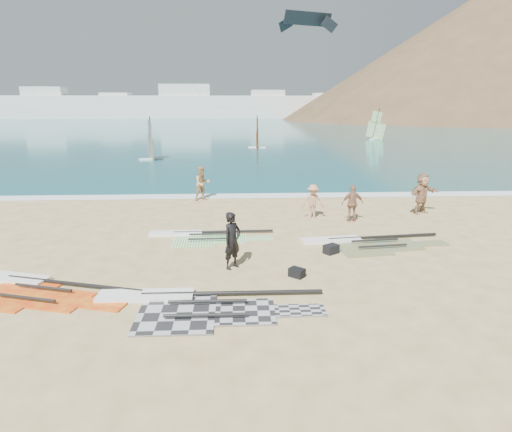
{
  "coord_description": "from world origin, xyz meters",
  "views": [
    {
      "loc": [
        -2.01,
        -12.18,
        5.27
      ],
      "look_at": [
        -1.24,
        4.0,
        1.0
      ],
      "focal_mm": 30.0,
      "sensor_mm": 36.0,
      "label": 1
    }
  ],
  "objects_px": {
    "gear_bag_far": "(297,273)",
    "beachgoer_mid": "(313,202)",
    "beachgoer_back": "(353,203)",
    "rig_red": "(32,288)",
    "rig_green": "(200,236)",
    "rig_grey": "(189,304)",
    "gear_bag_near": "(331,249)",
    "beachgoer_right": "(422,193)",
    "rig_orange": "(363,243)",
    "person_wetsuit": "(232,241)",
    "beachgoer_left": "(202,183)"
  },
  "relations": [
    {
      "from": "person_wetsuit",
      "to": "beachgoer_left",
      "type": "relative_size",
      "value": 0.99
    },
    {
      "from": "person_wetsuit",
      "to": "beachgoer_right",
      "type": "height_order",
      "value": "beachgoer_right"
    },
    {
      "from": "rig_green",
      "to": "gear_bag_near",
      "type": "height_order",
      "value": "gear_bag_near"
    },
    {
      "from": "rig_green",
      "to": "rig_red",
      "type": "relative_size",
      "value": 0.94
    },
    {
      "from": "person_wetsuit",
      "to": "beachgoer_mid",
      "type": "xyz_separation_m",
      "value": [
        3.75,
        6.15,
        -0.14
      ]
    },
    {
      "from": "rig_grey",
      "to": "gear_bag_near",
      "type": "xyz_separation_m",
      "value": [
        4.71,
        3.93,
        0.11
      ]
    },
    {
      "from": "beachgoer_back",
      "to": "rig_red",
      "type": "bearing_deg",
      "value": 29.74
    },
    {
      "from": "gear_bag_near",
      "to": "gear_bag_far",
      "type": "distance_m",
      "value": 2.61
    },
    {
      "from": "rig_green",
      "to": "beachgoer_left",
      "type": "bearing_deg",
      "value": 91.55
    },
    {
      "from": "rig_red",
      "to": "beachgoer_back",
      "type": "height_order",
      "value": "beachgoer_back"
    },
    {
      "from": "person_wetsuit",
      "to": "beachgoer_back",
      "type": "xyz_separation_m",
      "value": [
        5.45,
        5.5,
        -0.09
      ]
    },
    {
      "from": "rig_orange",
      "to": "beachgoer_back",
      "type": "distance_m",
      "value": 3.38
    },
    {
      "from": "rig_red",
      "to": "gear_bag_far",
      "type": "distance_m",
      "value": 7.89
    },
    {
      "from": "rig_grey",
      "to": "rig_red",
      "type": "relative_size",
      "value": 1.15
    },
    {
      "from": "gear_bag_far",
      "to": "beachgoer_left",
      "type": "relative_size",
      "value": 0.24
    },
    {
      "from": "rig_orange",
      "to": "beachgoer_mid",
      "type": "relative_size",
      "value": 3.5
    },
    {
      "from": "rig_grey",
      "to": "gear_bag_far",
      "type": "relative_size",
      "value": 13.52
    },
    {
      "from": "beachgoer_left",
      "to": "beachgoer_right",
      "type": "bearing_deg",
      "value": -47.09
    },
    {
      "from": "gear_bag_near",
      "to": "beachgoer_back",
      "type": "bearing_deg",
      "value": 66.03
    },
    {
      "from": "rig_grey",
      "to": "beachgoer_mid",
      "type": "xyz_separation_m",
      "value": [
        4.9,
        8.84,
        0.76
      ]
    },
    {
      "from": "person_wetsuit",
      "to": "rig_red",
      "type": "bearing_deg",
      "value": 147.7
    },
    {
      "from": "rig_red",
      "to": "beachgoer_left",
      "type": "height_order",
      "value": "beachgoer_left"
    },
    {
      "from": "gear_bag_far",
      "to": "person_wetsuit",
      "type": "height_order",
      "value": "person_wetsuit"
    },
    {
      "from": "gear_bag_near",
      "to": "beachgoer_left",
      "type": "xyz_separation_m",
      "value": [
        -5.3,
        9.16,
        0.79
      ]
    },
    {
      "from": "beachgoer_right",
      "to": "beachgoer_back",
      "type": "bearing_deg",
      "value": 172.26
    },
    {
      "from": "rig_green",
      "to": "person_wetsuit",
      "type": "xyz_separation_m",
      "value": [
        1.35,
        -3.38,
        0.9
      ]
    },
    {
      "from": "rig_grey",
      "to": "beachgoer_back",
      "type": "xyz_separation_m",
      "value": [
        6.6,
        8.18,
        0.81
      ]
    },
    {
      "from": "rig_green",
      "to": "rig_orange",
      "type": "distance_m",
      "value": 6.47
    },
    {
      "from": "gear_bag_far",
      "to": "person_wetsuit",
      "type": "xyz_separation_m",
      "value": [
        -2.02,
        0.86,
        0.81
      ]
    },
    {
      "from": "gear_bag_far",
      "to": "beachgoer_left",
      "type": "xyz_separation_m",
      "value": [
        -3.75,
        11.26,
        0.82
      ]
    },
    {
      "from": "person_wetsuit",
      "to": "gear_bag_near",
      "type": "bearing_deg",
      "value": -26.98
    },
    {
      "from": "rig_grey",
      "to": "beachgoer_mid",
      "type": "height_order",
      "value": "beachgoer_mid"
    },
    {
      "from": "gear_bag_near",
      "to": "beachgoer_right",
      "type": "height_order",
      "value": "beachgoer_right"
    },
    {
      "from": "person_wetsuit",
      "to": "beachgoer_right",
      "type": "bearing_deg",
      "value": -9.84
    },
    {
      "from": "rig_green",
      "to": "gear_bag_near",
      "type": "bearing_deg",
      "value": -25.09
    },
    {
      "from": "gear_bag_near",
      "to": "beachgoer_right",
      "type": "bearing_deg",
      "value": 44.45
    },
    {
      "from": "person_wetsuit",
      "to": "beachgoer_mid",
      "type": "height_order",
      "value": "person_wetsuit"
    },
    {
      "from": "rig_red",
      "to": "gear_bag_far",
      "type": "bearing_deg",
      "value": 20.64
    },
    {
      "from": "gear_bag_far",
      "to": "beachgoer_left",
      "type": "bearing_deg",
      "value": 108.44
    },
    {
      "from": "rig_green",
      "to": "person_wetsuit",
      "type": "distance_m",
      "value": 3.75
    },
    {
      "from": "rig_orange",
      "to": "person_wetsuit",
      "type": "distance_m",
      "value": 5.57
    },
    {
      "from": "rig_red",
      "to": "beachgoer_right",
      "type": "distance_m",
      "value": 17.25
    },
    {
      "from": "rig_orange",
      "to": "beachgoer_mid",
      "type": "distance_m",
      "value": 4.19
    },
    {
      "from": "rig_green",
      "to": "beachgoer_right",
      "type": "relative_size",
      "value": 2.54
    },
    {
      "from": "rig_green",
      "to": "beachgoer_right",
      "type": "xyz_separation_m",
      "value": [
        10.6,
        3.45,
        0.96
      ]
    },
    {
      "from": "gear_bag_far",
      "to": "person_wetsuit",
      "type": "distance_m",
      "value": 2.34
    },
    {
      "from": "gear_bag_far",
      "to": "rig_grey",
      "type": "bearing_deg",
      "value": -150.01
    },
    {
      "from": "rig_orange",
      "to": "rig_green",
      "type": "bearing_deg",
      "value": 163.45
    },
    {
      "from": "gear_bag_far",
      "to": "beachgoer_mid",
      "type": "bearing_deg",
      "value": 76.15
    },
    {
      "from": "rig_orange",
      "to": "beachgoer_right",
      "type": "xyz_separation_m",
      "value": [
        4.24,
        4.59,
        0.96
      ]
    }
  ]
}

